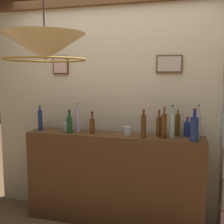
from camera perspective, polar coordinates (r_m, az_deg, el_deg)
The scene contains 17 objects.
panelled_rear_partition at distance 3.16m, azimuth 1.36°, elevation 2.62°, with size 3.14×0.15×2.58m.
bar_shelf_unit at distance 3.13m, azimuth 0.25°, elevation -13.70°, with size 1.94×0.32×1.01m, color brown.
liquor_bottle_bourbon at distance 2.91m, azimuth 9.67°, elevation -2.90°, with size 0.06×0.06×0.28m.
liquor_bottle_scotch at distance 2.98m, azimuth 15.31°, elevation -3.38°, with size 0.07×0.07×0.21m.
liquor_bottle_rum at distance 2.82m, azimuth 10.71°, elevation -2.83°, with size 0.05×0.05×0.32m.
liquor_bottle_tequila at distance 3.29m, azimuth -14.65°, elevation -1.59°, with size 0.05×0.05×0.30m.
liquor_bottle_vodka at distance 2.90m, azimuth 17.38°, elevation -2.70°, with size 0.05×0.05×0.34m.
liquor_bottle_whiskey at distance 3.07m, azimuth -8.79°, elevation -2.54°, with size 0.06×0.06×0.25m.
liquor_bottle_sherry at distance 2.86m, azimuth 12.36°, elevation -2.74°, with size 0.05×0.05×0.34m.
liquor_bottle_port at distance 2.98m, azimuth 13.41°, elevation -2.57°, with size 0.05×0.05×0.28m.
liquor_bottle_rye at distance 3.01m, azimuth -4.11°, elevation -2.81°, with size 0.05×0.05×0.24m.
liquor_bottle_brandy at distance 3.13m, azimuth -7.16°, elevation -1.63°, with size 0.05×0.05×0.32m.
liquor_bottle_amaro at distance 2.79m, azimuth 6.55°, elevation -2.91°, with size 0.05×0.05×0.30m.
liquor_bottle_gin at distance 2.76m, azimuth 16.67°, elevation -3.27°, with size 0.08×0.08×0.32m.
glass_tumbler_rocks at distance 3.22m, azimuth -9.56°, elevation -3.09°, with size 0.07×0.07×0.08m.
glass_tumbler_highball at distance 2.94m, azimuth 3.24°, elevation -3.93°, with size 0.08×0.08×0.09m.
pendant_lamp at distance 2.23m, azimuth -13.76°, elevation 12.77°, with size 0.64×0.64×0.58m.
Camera 1 is at (0.75, -1.96, 1.64)m, focal length 44.11 mm.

